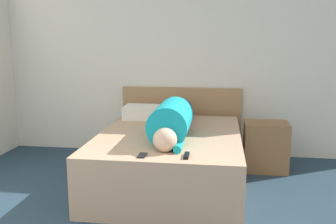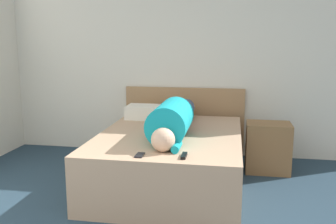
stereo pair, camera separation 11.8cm
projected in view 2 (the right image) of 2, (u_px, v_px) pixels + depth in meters
The scene contains 8 objects.
wall_back at pixel (172, 56), 4.90m from camera, with size 5.58×0.06×2.60m.
bed at pixel (170, 158), 3.94m from camera, with size 1.45×1.93×0.55m.
headboard at pixel (184, 121), 4.96m from camera, with size 1.57×0.04×0.89m.
nightstand at pixel (268, 147), 4.31m from camera, with size 0.50×0.37×0.57m.
person_lying at pixel (174, 120), 3.78m from camera, with size 0.37×1.68×0.37m.
pillow_near_headboard at pixel (150, 112), 4.60m from camera, with size 0.57×0.33×0.16m.
tv_remote at pixel (184, 156), 3.08m from camera, with size 0.04×0.15×0.02m.
cell_phone at pixel (140, 155), 3.12m from camera, with size 0.06×0.13×0.01m.
Camera 2 is at (0.80, -1.33, 1.50)m, focal length 40.00 mm.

